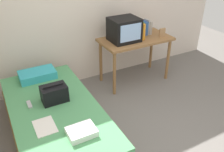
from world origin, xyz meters
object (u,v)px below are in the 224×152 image
(remote_silver, at_px, (29,104))
(picture_frame, at_px, (162,33))
(desk, at_px, (135,44))
(water_bottle, at_px, (143,32))
(book_row, at_px, (145,28))
(bed, at_px, (57,123))
(magazine, at_px, (45,126))
(folded_towel, at_px, (82,132))
(tv, at_px, (124,30))
(pillow, at_px, (37,75))
(remote_dark, at_px, (82,133))
(handbag, at_px, (54,94))

(remote_silver, bearing_deg, picture_frame, 11.47)
(desk, relative_size, picture_frame, 8.12)
(water_bottle, bearing_deg, book_row, 48.13)
(bed, distance_m, magazine, 0.41)
(book_row, relative_size, folded_towel, 0.89)
(tv, relative_size, pillow, 0.91)
(book_row, xyz_separation_m, remote_dark, (-1.73, -1.43, -0.39))
(book_row, relative_size, picture_frame, 1.74)
(water_bottle, bearing_deg, remote_silver, -165.35)
(pillow, relative_size, handbag, 1.61)
(tv, distance_m, picture_frame, 0.66)
(desk, xyz_separation_m, tv, (-0.22, 0.00, 0.28))
(bed, relative_size, remote_dark, 12.82)
(desk, bearing_deg, picture_frame, -19.20)
(water_bottle, bearing_deg, bed, -157.87)
(handbag, relative_size, remote_silver, 2.08)
(picture_frame, height_order, remote_dark, picture_frame)
(desk, relative_size, folded_towel, 4.14)
(pillow, distance_m, remote_dark, 1.33)
(bed, relative_size, book_row, 8.02)
(water_bottle, xyz_separation_m, folded_towel, (-1.56, -1.24, -0.38))
(picture_frame, bearing_deg, magazine, -157.45)
(water_bottle, distance_m, remote_dark, 2.03)
(water_bottle, distance_m, magazine, 2.13)
(tv, bearing_deg, bed, -150.55)
(water_bottle, height_order, book_row, water_bottle)
(tv, bearing_deg, remote_silver, -159.68)
(water_bottle, bearing_deg, pillow, 177.19)
(handbag, distance_m, folded_towel, 0.69)
(desk, height_order, remote_dark, desk)
(remote_silver, bearing_deg, bed, -36.09)
(folded_towel, bearing_deg, remote_dark, 60.13)
(desk, height_order, magazine, desk)
(folded_towel, bearing_deg, tv, 46.54)
(water_bottle, height_order, magazine, water_bottle)
(picture_frame, bearing_deg, water_bottle, 173.05)
(tv, height_order, water_bottle, tv)
(tv, height_order, magazine, tv)
(bed, distance_m, pillow, 0.82)
(water_bottle, height_order, picture_frame, water_bottle)
(water_bottle, distance_m, book_row, 0.25)
(remote_silver, height_order, folded_towel, folded_towel)
(tv, xyz_separation_m, pillow, (-1.39, -0.02, -0.42))
(water_bottle, height_order, handbag, water_bottle)
(tv, bearing_deg, folded_towel, -133.46)
(pillow, xyz_separation_m, magazine, (-0.18, -1.04, -0.05))
(bed, relative_size, remote_silver, 13.89)
(pillow, bearing_deg, folded_towel, -84.83)
(magazine, bearing_deg, desk, 30.59)
(tv, distance_m, handbag, 1.54)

